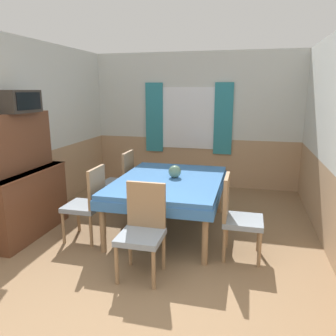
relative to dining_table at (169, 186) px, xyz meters
name	(u,v)px	position (x,y,z in m)	size (l,w,h in m)	color
wall_back	(195,121)	(-0.05, 2.27, 0.68)	(4.41, 0.10, 2.60)	silver
wall_left	(32,131)	(-2.07, 0.02, 0.68)	(0.05, 4.86, 2.60)	silver
wall_right	(335,142)	(1.99, 0.02, 0.68)	(0.05, 4.86, 2.60)	silver
dining_table	(169,186)	(0.00, 0.00, 0.00)	(1.40, 1.85, 0.72)	#386BA8
chair_right_near	(237,214)	(0.92, -0.55, -0.11)	(0.44, 0.44, 0.96)	#93704C
chair_left_far	(121,179)	(-0.92, 0.55, -0.11)	(0.44, 0.44, 0.96)	#93704C
chair_left_near	(88,201)	(-0.92, -0.55, -0.11)	(0.44, 0.44, 0.96)	#93704C
chair_head_near	(143,227)	(0.00, -1.15, -0.11)	(0.44, 0.44, 0.96)	#93704C
sideboard	(23,185)	(-1.82, -0.61, 0.05)	(0.46, 1.29, 1.61)	brown
tv	(19,101)	(-1.78, -0.56, 1.13)	(0.29, 0.55, 0.28)	#2D2823
vase	(175,172)	(0.06, 0.08, 0.18)	(0.17, 0.17, 0.17)	slate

